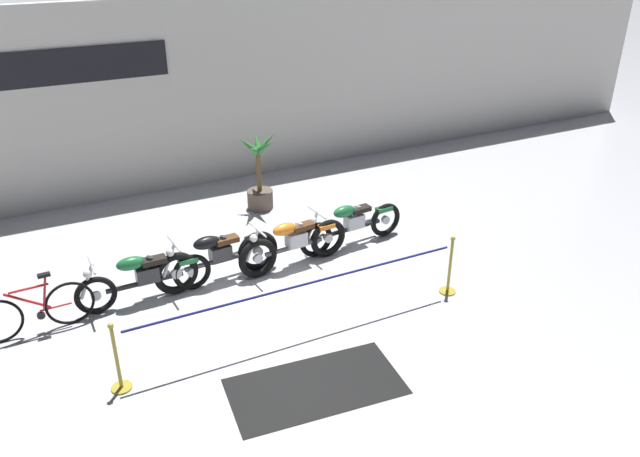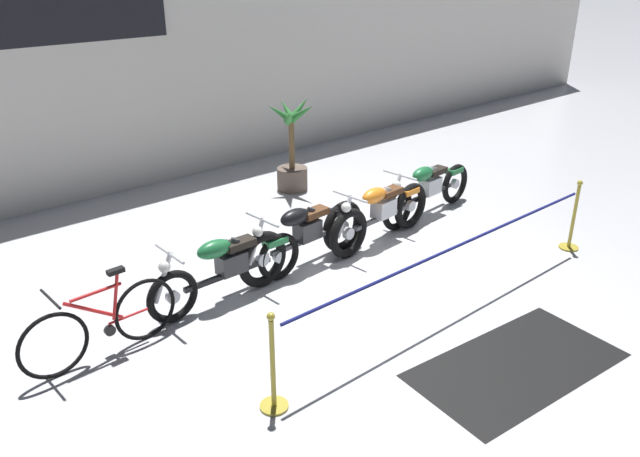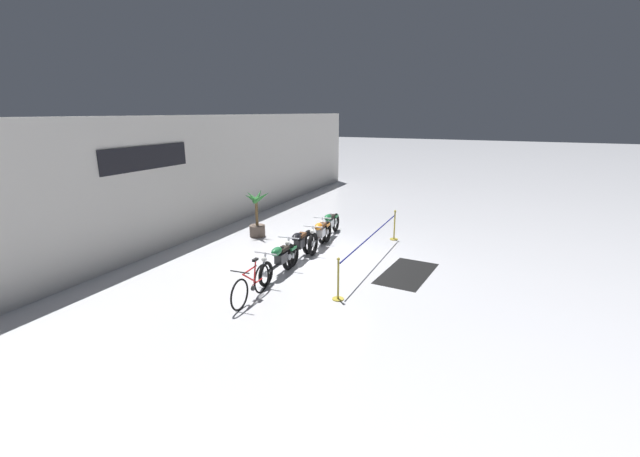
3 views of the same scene
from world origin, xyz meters
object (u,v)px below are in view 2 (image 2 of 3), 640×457
at_px(bicycle, 102,325).
at_px(stanchion_mid_left, 572,226).
at_px(motorcycle_green_3, 428,189).
at_px(floor_banner, 517,365).
at_px(potted_palm_left_of_row, 292,155).
at_px(motorcycle_orange_2, 381,213).
at_px(stanchion_far_left, 390,294).
at_px(motorcycle_green_0, 227,266).
at_px(motorcycle_black_1, 304,236).

distance_m(bicycle, stanchion_mid_left, 6.53).
height_order(motorcycle_green_3, floor_banner, motorcycle_green_3).
xyz_separation_m(potted_palm_left_of_row, floor_banner, (-1.47, -5.70, -0.65)).
distance_m(motorcycle_orange_2, stanchion_far_left, 2.71).
xyz_separation_m(motorcycle_orange_2, potted_palm_left_of_row, (0.39, 2.61, 0.19)).
relative_size(motorcycle_orange_2, stanchion_mid_left, 2.06).
distance_m(motorcycle_green_0, floor_banner, 3.52).
height_order(motorcycle_green_3, bicycle, bicycle).
xyz_separation_m(motorcycle_green_0, motorcycle_orange_2, (2.64, -0.03, 0.00)).
distance_m(stanchion_far_left, floor_banner, 1.53).
xyz_separation_m(motorcycle_black_1, bicycle, (-2.93, -0.21, -0.08)).
distance_m(motorcycle_green_0, stanchion_far_left, 2.15).
height_order(motorcycle_black_1, motorcycle_green_3, motorcycle_black_1).
distance_m(motorcycle_green_3, bicycle, 5.62).
bearing_deg(stanchion_mid_left, motorcycle_green_0, 156.53).
bearing_deg(potted_palm_left_of_row, floor_banner, -104.47).
xyz_separation_m(motorcycle_green_3, bicycle, (-5.61, -0.34, -0.07)).
xyz_separation_m(bicycle, potted_palm_left_of_row, (4.70, 2.73, 0.26)).
relative_size(stanchion_far_left, stanchion_mid_left, 5.13).
bearing_deg(motorcycle_black_1, potted_palm_left_of_row, 54.92).
xyz_separation_m(bicycle, stanchion_mid_left, (6.26, -1.84, -0.03)).
xyz_separation_m(motorcycle_green_0, motorcycle_black_1, (1.26, 0.06, 0.01)).
bearing_deg(motorcycle_green_3, motorcycle_green_0, -177.31).
bearing_deg(bicycle, potted_palm_left_of_row, 30.13).
relative_size(motorcycle_black_1, stanchion_far_left, 0.42).
bearing_deg(motorcycle_green_3, floor_banner, -125.77).
distance_m(motorcycle_orange_2, bicycle, 4.31).
bearing_deg(bicycle, stanchion_far_left, -37.04).
distance_m(motorcycle_black_1, potted_palm_left_of_row, 3.08).
bearing_deg(stanchion_mid_left, motorcycle_orange_2, 134.87).
bearing_deg(stanchion_far_left, potted_palm_left_of_row, 63.74).
bearing_deg(floor_banner, stanchion_far_left, 130.09).
height_order(bicycle, floor_banner, bicycle).
relative_size(motorcycle_green_3, bicycle, 1.30).
distance_m(potted_palm_left_of_row, stanchion_far_left, 5.09).
bearing_deg(bicycle, floor_banner, -42.70).
xyz_separation_m(motorcycle_green_0, floor_banner, (1.56, -3.13, -0.46)).
bearing_deg(motorcycle_green_0, stanchion_far_left, -68.74).
xyz_separation_m(motorcycle_orange_2, stanchion_mid_left, (1.95, -1.96, -0.11)).
xyz_separation_m(potted_palm_left_of_row, stanchion_mid_left, (1.56, -4.57, -0.30)).
distance_m(bicycle, floor_banner, 4.40).
xyz_separation_m(motorcycle_orange_2, bicycle, (-4.31, -0.12, -0.07)).
height_order(motorcycle_orange_2, stanchion_mid_left, stanchion_mid_left).
distance_m(motorcycle_orange_2, floor_banner, 3.31).
bearing_deg(bicycle, motorcycle_green_3, 3.45).
relative_size(potted_palm_left_of_row, stanchion_far_left, 0.31).
relative_size(stanchion_far_left, floor_banner, 2.33).
height_order(motorcycle_green_0, floor_banner, motorcycle_green_0).
relative_size(motorcycle_green_0, motorcycle_green_3, 0.97).
xyz_separation_m(motorcycle_green_3, stanchion_far_left, (-3.17, -2.18, 0.20)).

